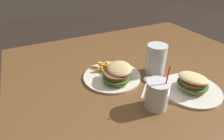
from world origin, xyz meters
The scene contains 6 objects.
dining_table centered at (0.00, 0.00, 0.60)m, with size 1.32×1.33×0.73m.
meal_plate_near centered at (-0.06, -0.18, 0.75)m, with size 0.27×0.27×0.10m.
beer_glass centered at (-0.03, 0.03, 0.80)m, with size 0.10×0.10×0.15m.
juice_glass centered at (0.18, -0.12, 0.78)m, with size 0.09×0.09×0.18m.
spoon centered at (0.02, -0.05, 0.73)m, with size 0.14×0.14×0.01m.
meal_plate_far centered at (0.17, 0.08, 0.76)m, with size 0.25×0.25×0.09m.
Camera 1 is at (0.60, -0.51, 1.22)m, focal length 30.00 mm.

